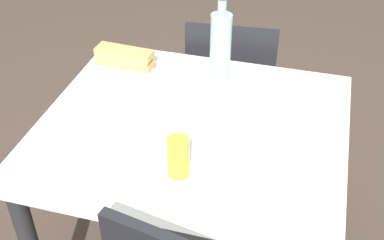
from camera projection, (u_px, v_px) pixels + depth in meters
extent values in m
cube|color=silver|center=(192.00, 128.00, 1.65)|extent=(1.00, 0.89, 0.03)
cylinder|color=#262628|center=(121.00, 128.00, 2.26)|extent=(0.06, 0.06, 0.73)
cylinder|color=#262628|center=(318.00, 162.00, 2.08)|extent=(0.06, 0.06, 0.73)
cube|color=black|center=(232.00, 88.00, 2.38)|extent=(0.44, 0.44, 0.02)
cube|color=black|center=(230.00, 70.00, 2.11)|extent=(0.38, 0.07, 0.40)
cylinder|color=black|center=(268.00, 108.00, 2.64)|extent=(0.04, 0.04, 0.43)
cylinder|color=black|center=(201.00, 102.00, 2.69)|extent=(0.04, 0.04, 0.43)
cylinder|color=black|center=(263.00, 152.00, 2.35)|extent=(0.04, 0.04, 0.43)
cylinder|color=black|center=(189.00, 144.00, 2.40)|extent=(0.04, 0.04, 0.43)
cylinder|color=white|center=(126.00, 67.00, 1.92)|extent=(0.22, 0.22, 0.01)
cube|color=tan|center=(125.00, 62.00, 1.91)|extent=(0.23, 0.08, 0.02)
cube|color=#DBC66B|center=(125.00, 57.00, 1.89)|extent=(0.21, 0.07, 0.02)
cube|color=tan|center=(124.00, 52.00, 1.88)|extent=(0.23, 0.08, 0.02)
cube|color=silver|center=(140.00, 61.00, 1.94)|extent=(0.10, 0.03, 0.00)
cube|color=#59331E|center=(120.00, 55.00, 1.97)|extent=(0.08, 0.03, 0.01)
cylinder|color=#99C6B7|center=(220.00, 48.00, 1.79)|extent=(0.08, 0.08, 0.26)
cylinder|color=#99C6B7|center=(222.00, 7.00, 1.69)|extent=(0.03, 0.03, 0.06)
cylinder|color=gold|center=(178.00, 157.00, 1.41)|extent=(0.06, 0.06, 0.13)
cube|color=white|center=(261.00, 115.00, 1.68)|extent=(0.17, 0.17, 0.00)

